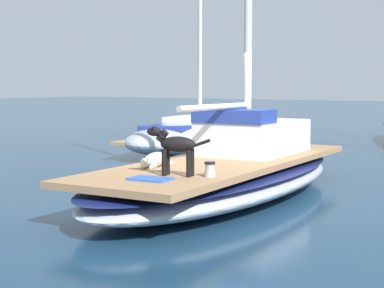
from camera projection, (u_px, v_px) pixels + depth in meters
ground_plane at (224, 198)px, 10.65m from camera, size 120.00×120.00×0.00m
sailboat_main at (224, 179)px, 10.61m from camera, size 2.87×7.35×0.66m
cabin_house at (252, 135)px, 11.51m from camera, size 1.51×2.29×0.84m
dog_black at (175, 146)px, 8.71m from camera, size 0.93×0.35×0.70m
dog_white at (155, 160)px, 9.70m from camera, size 0.36×0.95×0.22m
deck_winch at (210, 170)px, 8.65m from camera, size 0.16×0.16×0.21m
coiled_rope at (165, 163)px, 10.01m from camera, size 0.32×0.32×0.04m
deck_towel at (150, 179)px, 8.36m from camera, size 0.59×0.41×0.03m
moored_boat_port_side at (191, 135)px, 17.56m from camera, size 3.32×6.16×7.37m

